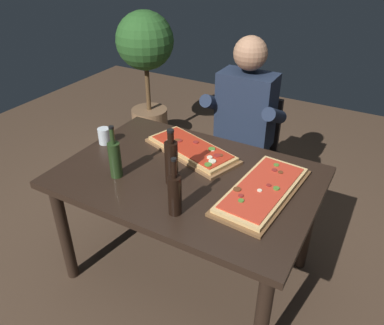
# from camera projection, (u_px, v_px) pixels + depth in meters

# --- Properties ---
(ground_plane) EXTENTS (6.40, 6.40, 0.00)m
(ground_plane) POSITION_uv_depth(u_px,v_px,m) (188.00, 269.00, 2.49)
(ground_plane) COLOR #4C3828
(dining_table) EXTENTS (1.40, 0.96, 0.74)m
(dining_table) POSITION_uv_depth(u_px,v_px,m) (188.00, 188.00, 2.15)
(dining_table) COLOR black
(dining_table) RESTS_ON ground_plane
(pizza_rectangular_front) EXTENTS (0.65, 0.44, 0.05)m
(pizza_rectangular_front) POSITION_uv_depth(u_px,v_px,m) (192.00, 149.00, 2.30)
(pizza_rectangular_front) COLOR brown
(pizza_rectangular_front) RESTS_ON dining_table
(pizza_rectangular_left) EXTENTS (0.34, 0.66, 0.05)m
(pizza_rectangular_left) POSITION_uv_depth(u_px,v_px,m) (263.00, 190.00, 1.94)
(pizza_rectangular_left) COLOR brown
(pizza_rectangular_left) RESTS_ON dining_table
(wine_bottle_dark) EXTENTS (0.07, 0.07, 0.30)m
(wine_bottle_dark) POSITION_uv_depth(u_px,v_px,m) (175.00, 194.00, 1.76)
(wine_bottle_dark) COLOR black
(wine_bottle_dark) RESTS_ON dining_table
(oil_bottle_amber) EXTENTS (0.07, 0.07, 0.30)m
(oil_bottle_amber) POSITION_uv_depth(u_px,v_px,m) (115.00, 158.00, 2.03)
(oil_bottle_amber) COLOR #233819
(oil_bottle_amber) RESTS_ON dining_table
(vinegar_bottle_green) EXTENTS (0.07, 0.07, 0.31)m
(vinegar_bottle_green) POSITION_uv_depth(u_px,v_px,m) (171.00, 161.00, 1.97)
(vinegar_bottle_green) COLOR black
(vinegar_bottle_green) RESTS_ON dining_table
(tumbler_near_camera) EXTENTS (0.07, 0.07, 0.10)m
(tumbler_near_camera) POSITION_uv_depth(u_px,v_px,m) (104.00, 137.00, 2.38)
(tumbler_near_camera) COLOR silver
(tumbler_near_camera) RESTS_ON dining_table
(diner_chair) EXTENTS (0.44, 0.44, 0.87)m
(diner_chair) POSITION_uv_depth(u_px,v_px,m) (246.00, 149.00, 2.86)
(diner_chair) COLOR black
(diner_chair) RESTS_ON ground_plane
(seated_diner) EXTENTS (0.53, 0.41, 1.33)m
(seated_diner) POSITION_uv_depth(u_px,v_px,m) (242.00, 124.00, 2.64)
(seated_diner) COLOR #23232D
(seated_diner) RESTS_ON ground_plane
(potted_plant_corner) EXTENTS (0.53, 0.53, 1.29)m
(potted_plant_corner) POSITION_uv_depth(u_px,v_px,m) (146.00, 62.00, 3.59)
(potted_plant_corner) COLOR #846042
(potted_plant_corner) RESTS_ON ground_plane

